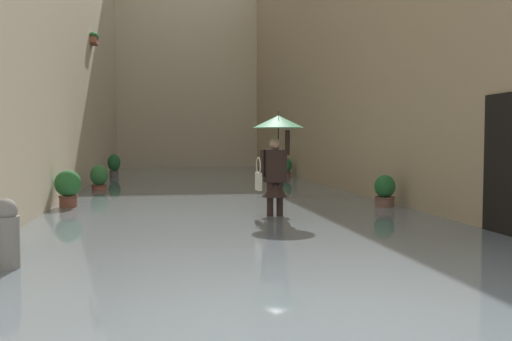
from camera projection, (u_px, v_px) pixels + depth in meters
ground_plane at (209, 193)px, 15.87m from camera, size 60.00×60.00×0.00m
flood_water at (209, 190)px, 15.87m from camera, size 7.82×29.76×0.18m
building_facade_left at (355, 31)px, 16.36m from camera, size 2.04×27.76×9.63m
building_facade_far at (187, 58)px, 28.12m from camera, size 10.62×1.80×11.59m
person_wading at (276, 150)px, 9.69m from camera, size 0.91×0.91×2.04m
potted_plant_mid_right at (68, 189)px, 11.01m from camera, size 0.52×0.52×0.93m
potted_plant_near_left at (385, 194)px, 11.05m from camera, size 0.42×0.42×0.82m
potted_plant_near_right at (99, 180)px, 14.94m from camera, size 0.47×0.47×0.85m
potted_plant_far_right at (114, 166)px, 20.50m from camera, size 0.47×0.47×1.01m
potted_plant_mid_left at (278, 169)px, 21.46m from camera, size 0.58×0.58×0.70m
potted_plant_far_left at (285, 168)px, 20.03m from camera, size 0.48×0.48×0.90m
mooring_bollard at (6, 242)px, 5.71m from camera, size 0.28×0.28×0.92m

